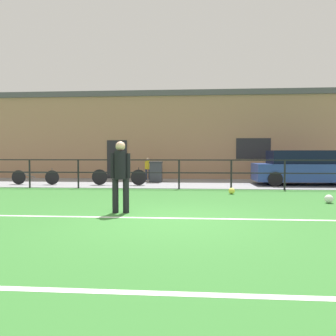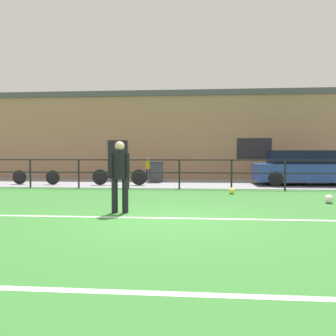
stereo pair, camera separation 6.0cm
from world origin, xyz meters
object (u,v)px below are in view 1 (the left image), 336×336
at_px(bicycle_parked_0, 35,177).
at_px(bicycle_parked_1, 119,177).
at_px(soccer_ball_spare, 232,191).
at_px(player_goalkeeper, 121,172).
at_px(parked_car_red, 303,168).
at_px(trash_bin_0, 156,172).
at_px(spectator_child, 148,167).
at_px(soccer_ball_match, 329,199).

relative_size(bicycle_parked_0, bicycle_parked_1, 0.90).
relative_size(soccer_ball_spare, bicycle_parked_1, 0.09).
height_order(player_goalkeeper, bicycle_parked_1, player_goalkeeper).
bearing_deg(parked_car_red, bicycle_parked_0, -176.00).
bearing_deg(trash_bin_0, soccer_ball_spare, -54.32).
bearing_deg(spectator_child, bicycle_parked_1, 55.35).
xyz_separation_m(soccer_ball_match, trash_bin_0, (-5.51, 6.15, 0.40)).
distance_m(player_goalkeeper, trash_bin_0, 8.07).
bearing_deg(player_goalkeeper, trash_bin_0, 86.33).
distance_m(spectator_child, bicycle_parked_1, 3.18).
relative_size(soccer_ball_spare, trash_bin_0, 0.22).
xyz_separation_m(spectator_child, parked_car_red, (7.15, -2.23, 0.06)).
xyz_separation_m(soccer_ball_spare, spectator_child, (-3.66, 5.71, 0.56)).
relative_size(player_goalkeeper, bicycle_parked_0, 0.77).
distance_m(soccer_ball_match, bicycle_parked_0, 11.59).
bearing_deg(parked_car_red, soccer_ball_match, -101.01).
height_order(soccer_ball_spare, bicycle_parked_1, bicycle_parked_1).
height_order(spectator_child, bicycle_parked_1, spectator_child).
xyz_separation_m(player_goalkeeper, bicycle_parked_1, (-1.51, 6.45, -0.57)).
relative_size(player_goalkeeper, soccer_ball_match, 7.02).
xyz_separation_m(soccer_ball_match, soccer_ball_spare, (-2.45, 1.88, -0.01)).
height_order(soccer_ball_spare, trash_bin_0, trash_bin_0).
height_order(bicycle_parked_1, trash_bin_0, trash_bin_0).
height_order(soccer_ball_match, soccer_ball_spare, soccer_ball_match).
bearing_deg(trash_bin_0, bicycle_parked_1, -131.46).
relative_size(player_goalkeeper, spectator_child, 1.45).
distance_m(bicycle_parked_0, bicycle_parked_1, 3.73).
distance_m(spectator_child, trash_bin_0, 1.56).
relative_size(player_goalkeeper, trash_bin_0, 1.68).
xyz_separation_m(parked_car_red, bicycle_parked_0, (-11.71, -0.82, -0.38)).
relative_size(soccer_ball_match, parked_car_red, 0.05).
bearing_deg(parked_car_red, spectator_child, 162.65).
xyz_separation_m(player_goalkeeper, trash_bin_0, (-0.09, 8.06, -0.42)).
bearing_deg(bicycle_parked_0, player_goalkeeper, -50.91).
bearing_deg(bicycle_parked_1, bicycle_parked_0, 180.00).
bearing_deg(soccer_ball_spare, bicycle_parked_0, 162.08).
bearing_deg(bicycle_parked_1, parked_car_red, 5.85).
bearing_deg(spectator_child, bicycle_parked_0, 14.42).
xyz_separation_m(soccer_ball_spare, trash_bin_0, (-3.07, 4.27, 0.41)).
bearing_deg(soccer_ball_spare, trash_bin_0, 125.68).
bearing_deg(trash_bin_0, soccer_ball_match, -48.14).
height_order(soccer_ball_match, trash_bin_0, trash_bin_0).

